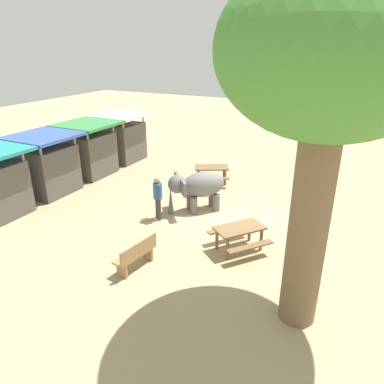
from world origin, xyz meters
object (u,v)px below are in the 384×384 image
(picnic_table_near, at_px, (211,171))
(market_stall_green, at_px, (90,152))
(wooden_bench, at_px, (136,254))
(market_stall_blue, at_px, (48,167))
(picnic_table_far, at_px, (239,233))
(elephant, at_px, (197,187))
(market_stall_white, at_px, (122,140))
(shade_tree_main, at_px, (332,61))
(person_handler, at_px, (158,195))

(picnic_table_near, height_order, market_stall_green, market_stall_green)
(wooden_bench, relative_size, market_stall_blue, 0.57)
(picnic_table_far, bearing_deg, wooden_bench, 173.69)
(elephant, xyz_separation_m, market_stall_green, (1.43, 6.46, 0.16))
(picnic_table_near, bearing_deg, market_stall_green, 167.35)
(picnic_table_far, distance_m, market_stall_blue, 8.90)
(market_stall_green, bearing_deg, picnic_table_near, -75.30)
(wooden_bench, bearing_deg, market_stall_white, 47.52)
(market_stall_green, bearing_deg, picnic_table_far, -111.17)
(shade_tree_main, height_order, market_stall_blue, shade_tree_main)
(picnic_table_far, height_order, market_stall_white, market_stall_white)
(elephant, distance_m, shade_tree_main, 7.79)
(wooden_bench, relative_size, market_stall_white, 0.57)
(wooden_bench, distance_m, picnic_table_far, 3.18)
(market_stall_green, xyz_separation_m, market_stall_white, (2.60, 0.00, 0.00))
(market_stall_blue, height_order, market_stall_green, same)
(market_stall_blue, xyz_separation_m, market_stall_green, (2.60, 0.00, 0.00))
(market_stall_green, bearing_deg, shade_tree_main, -116.97)
(wooden_bench, relative_size, picnic_table_near, 0.72)
(elephant, relative_size, picnic_table_near, 1.04)
(picnic_table_far, bearing_deg, shade_tree_main, -96.26)
(elephant, bearing_deg, picnic_table_far, 97.52)
(shade_tree_main, relative_size, market_stall_green, 2.95)
(elephant, height_order, wooden_bench, elephant)
(wooden_bench, relative_size, market_stall_green, 0.57)
(elephant, relative_size, wooden_bench, 1.44)
(elephant, xyz_separation_m, wooden_bench, (-4.25, -0.14, -0.51))
(elephant, xyz_separation_m, shade_tree_main, (-4.19, -4.60, 4.68))
(elephant, distance_m, wooden_bench, 4.28)
(market_stall_blue, height_order, market_stall_white, same)
(picnic_table_near, relative_size, market_stall_blue, 0.80)
(wooden_bench, xyz_separation_m, market_stall_white, (8.28, 6.60, 0.67))
(shade_tree_main, relative_size, picnic_table_near, 3.70)
(market_stall_green, distance_m, market_stall_white, 2.60)
(shade_tree_main, distance_m, market_stall_green, 13.20)
(person_handler, xyz_separation_m, picnic_table_far, (-0.70, -3.34, -0.36))
(market_stall_blue, bearing_deg, wooden_bench, -115.01)
(person_handler, distance_m, shade_tree_main, 7.84)
(elephant, xyz_separation_m, picnic_table_near, (2.94, 0.70, -0.39))
(person_handler, bearing_deg, picnic_table_far, -64.00)
(wooden_bench, height_order, market_stall_blue, market_stall_blue)
(picnic_table_far, relative_size, market_stall_white, 0.83)
(market_stall_white, bearing_deg, elephant, -121.98)
(wooden_bench, distance_m, market_stall_blue, 7.31)
(market_stall_green, bearing_deg, market_stall_blue, 180.00)
(person_handler, distance_m, market_stall_white, 7.66)
(market_stall_white, bearing_deg, picnic_table_near, -100.72)
(elephant, bearing_deg, market_stall_green, -55.09)
(elephant, bearing_deg, market_stall_blue, -32.33)
(shade_tree_main, xyz_separation_m, market_stall_green, (5.63, 11.06, -4.53))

